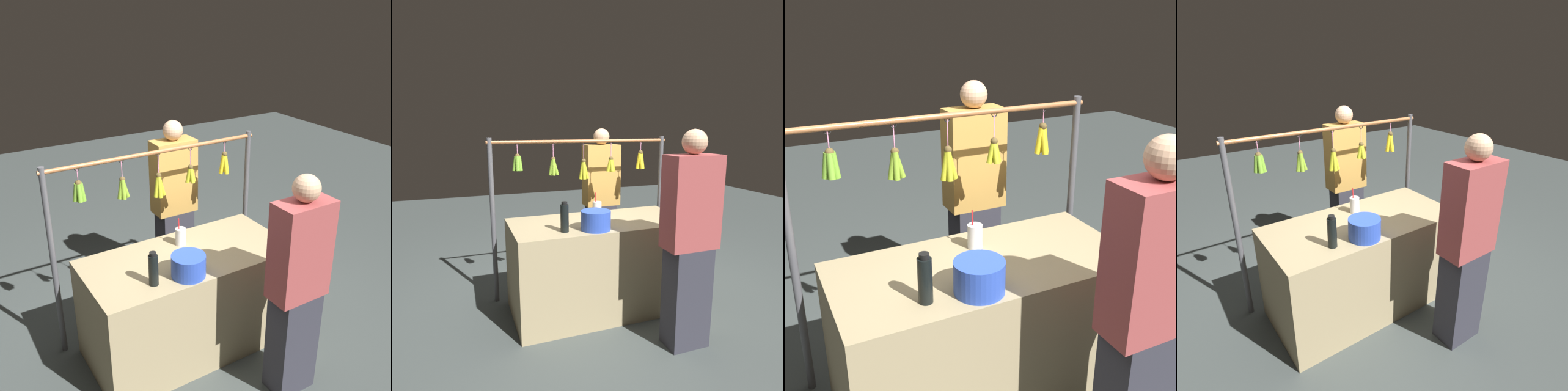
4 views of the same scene
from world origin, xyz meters
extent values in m
plane|color=#3C4342|center=(0.00, 0.00, 0.00)|extent=(12.00, 12.00, 0.00)
cube|color=tan|center=(0.00, 0.00, 0.41)|extent=(1.56, 0.74, 0.82)
cylinder|color=#4C4C51|center=(-0.87, -0.45, 0.77)|extent=(0.04, 0.04, 1.54)
cylinder|color=#4C4C51|center=(0.87, -0.45, 0.77)|extent=(0.04, 0.04, 1.54)
cylinder|color=#9E6038|center=(0.00, -0.45, 1.50)|extent=(1.81, 0.03, 0.03)
torus|color=black|center=(-0.63, -0.45, 1.49)|extent=(0.04, 0.02, 0.04)
cylinder|color=pink|center=(-0.63, -0.45, 1.43)|extent=(0.01, 0.01, 0.10)
sphere|color=brown|center=(-0.63, -0.45, 1.38)|extent=(0.05, 0.05, 0.05)
cylinder|color=yellow|center=(-0.61, -0.45, 1.30)|extent=(0.06, 0.04, 0.17)
cylinder|color=yellow|center=(-0.63, -0.43, 1.30)|extent=(0.04, 0.08, 0.17)
cylinder|color=yellow|center=(-0.65, -0.45, 1.30)|extent=(0.06, 0.04, 0.17)
cylinder|color=yellow|center=(-0.63, -0.47, 1.30)|extent=(0.04, 0.07, 0.17)
torus|color=black|center=(-0.30, -0.45, 1.49)|extent=(0.04, 0.01, 0.04)
cylinder|color=pink|center=(-0.30, -0.45, 1.40)|extent=(0.01, 0.01, 0.16)
sphere|color=brown|center=(-0.30, -0.45, 1.33)|extent=(0.04, 0.04, 0.04)
cylinder|color=gold|center=(-0.28, -0.45, 1.26)|extent=(0.06, 0.04, 0.14)
cylinder|color=gold|center=(-0.30, -0.43, 1.26)|extent=(0.04, 0.07, 0.14)
cylinder|color=gold|center=(-0.32, -0.45, 1.26)|extent=(0.06, 0.04, 0.14)
cylinder|color=gold|center=(-0.30, -0.47, 1.26)|extent=(0.04, 0.05, 0.13)
torus|color=black|center=(-0.01, -0.45, 1.49)|extent=(0.04, 0.01, 0.04)
cylinder|color=pink|center=(-0.01, -0.45, 1.40)|extent=(0.01, 0.01, 0.17)
sphere|color=brown|center=(-0.01, -0.45, 1.31)|extent=(0.05, 0.05, 0.05)
cylinder|color=gold|center=(0.01, -0.45, 1.22)|extent=(0.07, 0.04, 0.18)
cylinder|color=gold|center=(-0.01, -0.43, 1.22)|extent=(0.04, 0.06, 0.18)
cylinder|color=gold|center=(-0.03, -0.45, 1.22)|extent=(0.08, 0.04, 0.18)
cylinder|color=gold|center=(-0.01, -0.47, 1.22)|extent=(0.04, 0.06, 0.18)
torus|color=black|center=(0.30, -0.45, 1.49)|extent=(0.04, 0.02, 0.04)
cylinder|color=pink|center=(0.30, -0.45, 1.41)|extent=(0.01, 0.01, 0.14)
sphere|color=brown|center=(0.30, -0.45, 1.34)|extent=(0.04, 0.04, 0.04)
cylinder|color=#7BA72A|center=(0.31, -0.45, 1.26)|extent=(0.06, 0.03, 0.16)
cylinder|color=#7BA72A|center=(0.30, -0.43, 1.26)|extent=(0.04, 0.05, 0.16)
cylinder|color=#7BA72A|center=(0.28, -0.45, 1.26)|extent=(0.07, 0.04, 0.16)
cylinder|color=#7BA72A|center=(0.30, -0.47, 1.26)|extent=(0.04, 0.06, 0.16)
torus|color=black|center=(0.63, -0.45, 1.49)|extent=(0.04, 0.01, 0.04)
cylinder|color=pink|center=(0.63, -0.45, 1.43)|extent=(0.01, 0.01, 0.11)
sphere|color=brown|center=(0.63, -0.45, 1.38)|extent=(0.05, 0.05, 0.05)
cylinder|color=#69A02C|center=(0.65, -0.45, 1.31)|extent=(0.06, 0.04, 0.14)
cylinder|color=#69A02C|center=(0.64, -0.43, 1.31)|extent=(0.04, 0.06, 0.14)
cylinder|color=#69A02C|center=(0.61, -0.43, 1.31)|extent=(0.05, 0.05, 0.14)
cylinder|color=#69A02C|center=(0.61, -0.46, 1.31)|extent=(0.05, 0.05, 0.14)
cylinder|color=#69A02C|center=(0.64, -0.47, 1.31)|extent=(0.04, 0.05, 0.14)
cylinder|color=black|center=(0.39, 0.22, 0.93)|extent=(0.07, 0.07, 0.22)
cylinder|color=black|center=(0.39, 0.22, 1.05)|extent=(0.05, 0.05, 0.02)
cylinder|color=blue|center=(0.13, 0.24, 0.90)|extent=(0.24, 0.24, 0.16)
cylinder|color=silver|center=(-0.04, -0.17, 0.89)|extent=(0.08, 0.08, 0.14)
cylinder|color=red|center=(-0.03, -0.17, 0.93)|extent=(0.01, 0.02, 0.22)
cube|color=#2D2D38|center=(-0.35, -0.84, 0.39)|extent=(0.31, 0.21, 0.77)
cube|color=#BF8C3F|center=(-0.35, -0.84, 1.11)|extent=(0.39, 0.21, 0.67)
sphere|color=tan|center=(-0.35, -0.84, 1.53)|extent=(0.18, 0.18, 0.18)
cube|color=#993F3F|center=(-0.40, 0.75, 1.11)|extent=(0.39, 0.21, 0.68)
sphere|color=tan|center=(-0.40, 0.75, 1.54)|extent=(0.18, 0.18, 0.18)
camera|label=1|loc=(1.55, 2.65, 2.61)|focal=43.48mm
camera|label=2|loc=(1.15, 2.83, 1.64)|focal=32.82mm
camera|label=3|loc=(1.01, 2.04, 2.07)|focal=45.77mm
camera|label=4|loc=(1.32, 2.03, 2.07)|focal=30.51mm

